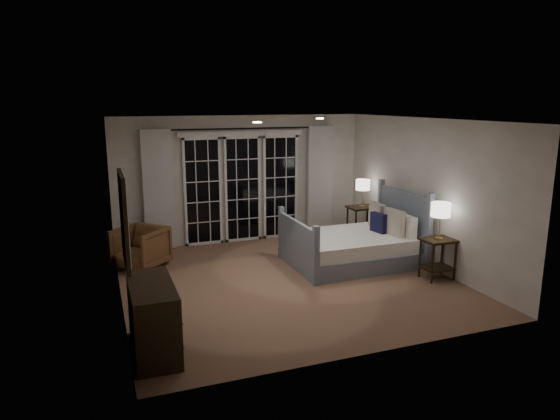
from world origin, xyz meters
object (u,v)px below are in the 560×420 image
object	(u,v)px
lamp_right	(363,185)
armchair	(140,247)
nightstand_left	(438,252)
lamp_left	(441,210)
nightstand_right	(362,218)
dresser	(153,318)
bed	(355,245)

from	to	relation	value
lamp_right	armchair	xyz separation A→B (m)	(-4.33, -0.16, -0.79)
nightstand_left	lamp_left	bearing A→B (deg)	-165.96
nightstand_right	dresser	size ratio (longest dim) A/B	0.62
nightstand_right	armchair	world-z (taller)	nightstand_right
lamp_left	armchair	world-z (taller)	lamp_left
nightstand_right	armchair	bearing A→B (deg)	-177.85
lamp_right	dresser	xyz separation A→B (m)	(-4.46, -3.21, -0.73)
bed	lamp_left	size ratio (longest dim) A/B	3.62
nightstand_left	nightstand_right	xyz separation A→B (m)	(-0.03, 2.37, 0.04)
dresser	armchair	bearing A→B (deg)	87.56
bed	nightstand_right	distance (m)	1.47
nightstand_right	lamp_right	bearing A→B (deg)	45.00
lamp_left	dresser	size ratio (longest dim) A/B	0.51
lamp_right	lamp_left	bearing A→B (deg)	-89.29
nightstand_left	armchair	size ratio (longest dim) A/B	0.85
nightstand_right	lamp_left	world-z (taller)	lamp_left
lamp_right	dresser	bearing A→B (deg)	-144.26
lamp_left	lamp_right	world-z (taller)	lamp_right
armchair	dresser	distance (m)	3.05
nightstand_left	lamp_right	distance (m)	2.47
nightstand_left	dresser	size ratio (longest dim) A/B	0.58
lamp_left	bed	bearing A→B (deg)	126.24
lamp_left	dresser	distance (m)	4.63
bed	nightstand_right	bearing A→B (deg)	56.23
bed	nightstand_left	xyz separation A→B (m)	(0.84, -1.15, 0.12)
lamp_right	armchair	size ratio (longest dim) A/B	0.71
nightstand_left	armchair	xyz separation A→B (m)	(-4.36, 2.20, -0.08)
dresser	nightstand_left	bearing A→B (deg)	10.68
bed	lamp_right	distance (m)	1.68
nightstand_left	lamp_right	bearing A→B (deg)	90.71
lamp_left	lamp_right	distance (m)	2.37
lamp_right	armchair	bearing A→B (deg)	-177.85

